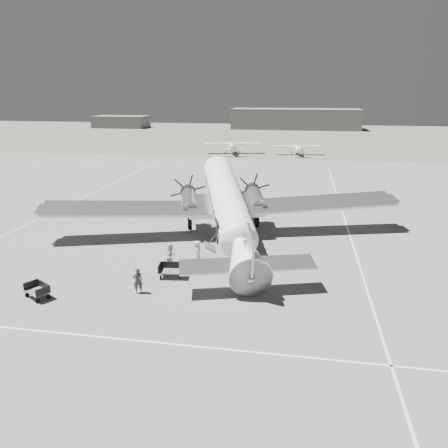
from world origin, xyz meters
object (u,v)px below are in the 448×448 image
(light_plane_right, at_px, (298,150))
(ground_crew, at_px, (138,281))
(shed_secondary, at_px, (121,122))
(light_plane_left, at_px, (232,148))
(ramp_agent, at_px, (171,256))
(hangar_main, at_px, (295,119))
(baggage_cart_far, at_px, (37,291))
(baggage_cart_near, at_px, (171,271))
(passenger, at_px, (197,252))
(dc3_airliner, at_px, (228,208))

(light_plane_right, relative_size, ground_crew, 5.99)
(shed_secondary, bearing_deg, light_plane_left, -50.78)
(shed_secondary, height_order, ramp_agent, shed_secondary)
(shed_secondary, distance_m, light_plane_right, 85.57)
(hangar_main, height_order, baggage_cart_far, hangar_main)
(light_plane_right, height_order, baggage_cart_near, light_plane_right)
(light_plane_left, relative_size, passenger, 7.27)
(dc3_airliner, bearing_deg, ramp_agent, -132.47)
(light_plane_right, distance_m, baggage_cart_far, 67.87)
(ground_crew, bearing_deg, light_plane_right, -130.23)
(hangar_main, relative_size, baggage_cart_near, 24.33)
(hangar_main, relative_size, baggage_cart_far, 25.97)
(dc3_airliner, height_order, light_plane_right, dc3_airliner)
(hangar_main, height_order, passenger, hangar_main)
(ramp_agent, bearing_deg, baggage_cart_near, -137.05)
(shed_secondary, relative_size, passenger, 11.00)
(hangar_main, distance_m, baggage_cart_near, 126.26)
(shed_secondary, height_order, passenger, shed_secondary)
(hangar_main, relative_size, light_plane_right, 4.22)
(light_plane_right, height_order, ground_crew, light_plane_right)
(light_plane_left, bearing_deg, dc3_airliner, -92.86)
(shed_secondary, distance_m, baggage_cart_near, 132.64)
(passenger, bearing_deg, shed_secondary, 15.00)
(baggage_cart_near, distance_m, ground_crew, 2.98)
(ramp_agent, bearing_deg, shed_secondary, 51.61)
(hangar_main, xyz_separation_m, passenger, (-4.76, -123.06, -2.48))
(baggage_cart_near, xyz_separation_m, baggage_cart_far, (-7.18, -4.38, -0.03))
(light_plane_right, height_order, passenger, light_plane_right)
(ramp_agent, bearing_deg, dc3_airliner, 1.93)
(shed_secondary, relative_size, baggage_cart_near, 10.43)
(baggage_cart_near, height_order, ramp_agent, ramp_agent)
(shed_secondary, xyz_separation_m, light_plane_right, (61.74, -59.23, -0.97))
(light_plane_left, bearing_deg, ramp_agent, -96.60)
(dc3_airliner, bearing_deg, hangar_main, 71.45)
(baggage_cart_near, relative_size, ramp_agent, 0.90)
(ground_crew, bearing_deg, passenger, -145.91)
(light_plane_left, bearing_deg, light_plane_right, -9.79)
(dc3_airliner, bearing_deg, passenger, -124.48)
(baggage_cart_far, distance_m, passenger, 11.13)
(hangar_main, relative_size, passenger, 25.67)
(light_plane_left, bearing_deg, baggage_cart_near, -96.34)
(shed_secondary, relative_size, ground_crew, 10.84)
(hangar_main, distance_m, light_plane_left, 65.63)
(dc3_airliner, relative_size, baggage_cart_far, 19.42)
(dc3_airliner, relative_size, passenger, 19.19)
(baggage_cart_far, bearing_deg, baggage_cart_near, 61.45)
(ramp_agent, xyz_separation_m, passenger, (1.52, 1.57, -0.14))
(shed_secondary, xyz_separation_m, baggage_cart_near, (54.13, -121.09, -1.51))
(hangar_main, height_order, ground_crew, hangar_main)
(hangar_main, bearing_deg, light_plane_left, -99.97)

